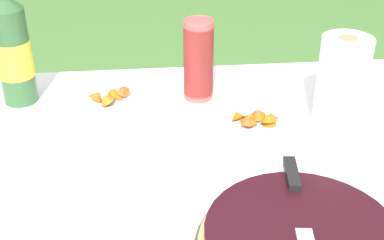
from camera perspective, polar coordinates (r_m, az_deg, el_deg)
name	(u,v)px	position (r m, az deg, el deg)	size (l,w,h in m)	color
garden_table	(159,197)	(1.11, -3.53, -8.19)	(1.78, 0.96, 0.69)	#A87A47
tablecloth	(158,178)	(1.08, -3.61, -6.19)	(1.79, 0.97, 0.10)	white
serving_knife	(301,216)	(0.89, 11.53, -9.97)	(0.07, 0.38, 0.01)	silver
cup_stack	(198,60)	(1.30, 0.69, 6.40)	(0.07, 0.07, 0.20)	#E04C47
cider_bottle_green	(13,50)	(1.33, -18.57, 7.11)	(0.08, 0.08, 0.35)	#2D562D
snack_plate_left	(253,123)	(1.21, 6.48, -0.31)	(0.19, 0.19, 0.05)	white
snack_plate_right	(117,98)	(1.32, -7.99, 2.29)	(0.20, 0.20, 0.05)	white
paper_towel_roll	(341,84)	(1.21, 15.66, 3.74)	(0.11, 0.11, 0.21)	white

